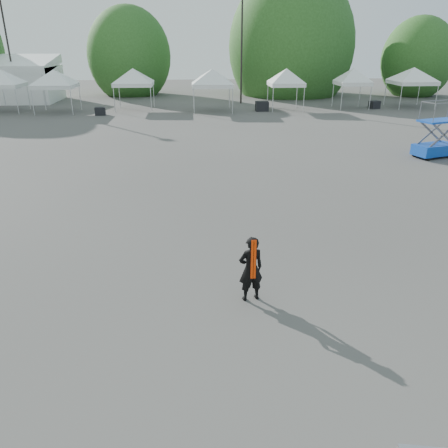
{
  "coord_description": "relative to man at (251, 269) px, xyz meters",
  "views": [
    {
      "loc": [
        -1.7,
        -9.85,
        5.39
      ],
      "look_at": [
        -0.97,
        -0.14,
        1.3
      ],
      "focal_mm": 35.0,
      "sensor_mm": 36.0,
      "label": 1
    }
  ],
  "objects": [
    {
      "name": "ground",
      "position": [
        0.48,
        1.47,
        -0.77
      ],
      "size": [
        120.0,
        120.0,
        0.0
      ],
      "primitive_type": "plane",
      "color": "#474442",
      "rests_on": "ground"
    },
    {
      "name": "light_pole_west",
      "position": [
        -17.52,
        35.47,
        5.0
      ],
      "size": [
        0.6,
        0.25,
        10.3
      ],
      "color": "black",
      "rests_on": "ground"
    },
    {
      "name": "tent_g",
      "position": [
        12.58,
        29.55,
        2.28
      ],
      "size": [
        3.74,
        3.74,
        3.88
      ],
      "color": "silver",
      "rests_on": "ground"
    },
    {
      "name": "light_pole_east",
      "position": [
        3.48,
        33.47,
        4.74
      ],
      "size": [
        0.6,
        0.25,
        9.8
      ],
      "color": "black",
      "rests_on": "ground"
    },
    {
      "name": "crate_west",
      "position": [
        -8.33,
        27.26,
        -0.47
      ],
      "size": [
        0.82,
        0.66,
        0.61
      ],
      "primitive_type": "cube",
      "rotation": [
        0.0,
        0.0,
        0.08
      ],
      "color": "black",
      "rests_on": "ground"
    },
    {
      "name": "tent_f",
      "position": [
        6.73,
        29.02,
        2.29
      ],
      "size": [
        3.89,
        3.89,
        3.88
      ],
      "color": "silver",
      "rests_on": "ground"
    },
    {
      "name": "crate_east",
      "position": [
        14.6,
        29.19,
        -0.45
      ],
      "size": [
        0.99,
        0.87,
        0.65
      ],
      "primitive_type": "cube",
      "rotation": [
        0.0,
        0.0,
        0.31
      ],
      "color": "black",
      "rests_on": "ground"
    },
    {
      "name": "tree_mid_e",
      "position": [
        9.48,
        40.47,
        4.07
      ],
      "size": [
        5.12,
        5.12,
        7.79
      ],
      "color": "#382314",
      "rests_on": "ground"
    },
    {
      "name": "tent_h",
      "position": [
        17.96,
        29.85,
        2.29
      ],
      "size": [
        4.71,
        4.71,
        3.88
      ],
      "color": "silver",
      "rests_on": "ground"
    },
    {
      "name": "scissor_lift",
      "position": [
        10.89,
        12.33,
        0.6
      ],
      "size": [
        2.33,
        1.66,
        2.73
      ],
      "rotation": [
        0.0,
        0.0,
        0.32
      ],
      "color": "#0D24B1",
      "rests_on": "ground"
    },
    {
      "name": "tent_b",
      "position": [
        -16.29,
        29.61,
        2.29
      ],
      "size": [
        4.18,
        4.18,
        3.88
      ],
      "color": "silver",
      "rests_on": "ground"
    },
    {
      "name": "man",
      "position": [
        0.0,
        0.0,
        0.0
      ],
      "size": [
        0.63,
        0.49,
        1.54
      ],
      "rotation": [
        0.0,
        0.0,
        3.38
      ],
      "color": "black",
      "rests_on": "ground"
    },
    {
      "name": "tent_e",
      "position": [
        0.58,
        28.72,
        2.29
      ],
      "size": [
        4.62,
        4.62,
        3.88
      ],
      "color": "silver",
      "rests_on": "ground"
    },
    {
      "name": "tree_far_e",
      "position": [
        22.48,
        38.47,
        2.85
      ],
      "size": [
        3.84,
        3.84,
        5.84
      ],
      "color": "#382314",
      "rests_on": "ground"
    },
    {
      "name": "tree_mid_w",
      "position": [
        -7.52,
        41.47,
        3.16
      ],
      "size": [
        4.16,
        4.16,
        6.33
      ],
      "color": "#382314",
      "rests_on": "ground"
    },
    {
      "name": "tent_c",
      "position": [
        -11.96,
        28.89,
        2.29
      ],
      "size": [
        4.46,
        4.46,
        3.88
      ],
      "color": "silver",
      "rests_on": "ground"
    },
    {
      "name": "crate_mid",
      "position": [
        4.69,
        28.48,
        -0.38
      ],
      "size": [
        1.05,
        0.84,
        0.79
      ],
      "primitive_type": "cube",
      "rotation": [
        0.0,
        0.0,
        0.05
      ],
      "color": "black",
      "rests_on": "ground"
    },
    {
      "name": "tent_d",
      "position": [
        -5.91,
        30.15,
        2.29
      ],
      "size": [
        4.47,
        4.47,
        3.88
      ],
      "color": "silver",
      "rests_on": "ground"
    }
  ]
}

